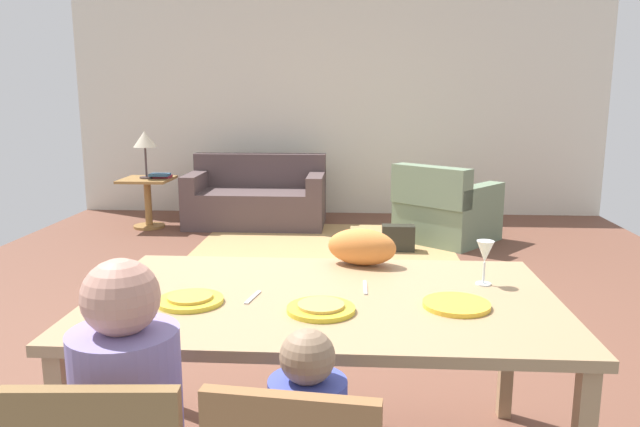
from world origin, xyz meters
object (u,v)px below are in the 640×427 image
object	(u,v)px
armchair	(445,211)
book_upper	(160,175)
side_table	(148,196)
wine_glass	(485,254)
table_lamp	(145,141)
book_lower	(161,177)
handbag	(398,238)
plate_near_man	(190,301)
couch	(257,199)
dining_table	(324,311)
cat	(362,247)
plate_near_child	(321,309)
plate_near_woman	(456,305)

from	to	relation	value
armchair	book_upper	size ratio (longest dim) A/B	5.48
side_table	wine_glass	bearing A→B (deg)	-55.78
table_lamp	book_lower	bearing A→B (deg)	18.69
handbag	plate_near_man	bearing A→B (deg)	-105.40
couch	book_lower	distance (m)	1.14
table_lamp	dining_table	bearing A→B (deg)	-63.03
plate_near_man	cat	world-z (taller)	cat
side_table	dining_table	bearing A→B (deg)	-63.03
armchair	handbag	xyz separation A→B (m)	(-0.52, -0.46, -0.19)
armchair	wine_glass	bearing A→B (deg)	-95.78
armchair	side_table	size ratio (longest dim) A/B	2.08
plate_near_child	couch	size ratio (longest dim) A/B	0.16
side_table	book_upper	bearing A→B (deg)	1.35
book_upper	plate_near_man	bearing A→B (deg)	-70.45
book_upper	handbag	world-z (taller)	book_upper
couch	side_table	size ratio (longest dim) A/B	2.77
handbag	cat	bearing A→B (deg)	-96.87
wine_glass	table_lamp	size ratio (longest dim) A/B	0.34
plate_near_child	book_upper	bearing A→B (deg)	114.54
couch	book_lower	bearing A→B (deg)	-169.21
book_lower	book_upper	size ratio (longest dim) A/B	1.00
couch	book_lower	xyz separation A→B (m)	(-1.08, -0.21, 0.29)
armchair	book_lower	world-z (taller)	armchair
plate_near_man	plate_near_woman	size ratio (longest dim) A/B	1.00
plate_near_woman	side_table	bearing A→B (deg)	121.20
handbag	wine_glass	bearing A→B (deg)	-88.01
plate_near_man	couch	world-z (taller)	couch
cat	side_table	bearing A→B (deg)	135.03
plate_near_man	book_upper	distance (m)	4.94
wine_glass	couch	xyz separation A→B (m)	(-1.72, 4.61, -0.59)
wine_glass	plate_near_child	bearing A→B (deg)	-151.15
armchair	handbag	bearing A→B (deg)	-138.33
plate_near_man	table_lamp	size ratio (longest dim) A/B	0.46
plate_near_man	book_upper	bearing A→B (deg)	109.55
plate_near_man	cat	xyz separation A→B (m)	(0.65, 0.56, 0.08)
plate_near_woman	couch	bearing A→B (deg)	107.82
plate_near_man	wine_glass	size ratio (longest dim) A/B	1.34
table_lamp	book_upper	xyz separation A→B (m)	(0.15, 0.00, -0.39)
handbag	armchair	bearing A→B (deg)	41.67
cat	table_lamp	size ratio (longest dim) A/B	0.59
dining_table	armchair	bearing A→B (deg)	75.61
couch	table_lamp	distance (m)	1.44
plate_near_man	plate_near_woman	bearing A→B (deg)	1.15
dining_table	cat	world-z (taller)	cat
cat	handbag	world-z (taller)	cat
cat	couch	size ratio (longest dim) A/B	0.20
plate_near_woman	side_table	world-z (taller)	plate_near_woman
dining_table	plate_near_man	world-z (taller)	plate_near_man
plate_near_child	wine_glass	world-z (taller)	wine_glass
dining_table	plate_near_child	bearing A→B (deg)	-90.00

